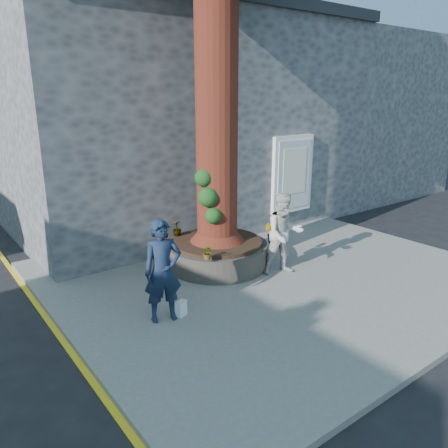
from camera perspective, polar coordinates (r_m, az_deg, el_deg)
ground at (r=8.32m, az=2.86°, el=-11.48°), size 120.00×120.00×0.00m
pavement at (r=9.87m, az=5.90°, el=-6.47°), size 9.00×8.00×0.12m
yellow_line at (r=7.87m, az=-20.21°, el=-14.32°), size 0.10×30.00×0.01m
stone_shop at (r=14.73m, az=-7.64°, el=13.54°), size 10.30×8.30×6.30m
neighbour_shop at (r=19.92m, az=13.42°, el=13.56°), size 6.00×8.00×6.00m
planter at (r=10.04m, az=-0.87°, el=-3.80°), size 2.30×2.30×0.60m
man at (r=7.53m, az=-7.99°, el=-6.12°), size 0.75×0.59×1.81m
woman at (r=9.50m, az=7.85°, el=-1.27°), size 1.06×0.95×1.80m
shopping_bag at (r=7.93m, az=-5.61°, el=-10.92°), size 0.23×0.19×0.28m
plant_a at (r=10.13m, az=-7.61°, el=-0.88°), size 0.21×0.18×0.35m
plant_b at (r=9.76m, az=6.11°, el=-1.22°), size 0.32×0.32×0.44m
plant_c at (r=10.27m, az=-6.16°, el=-0.55°), size 0.25×0.25×0.36m
plant_d at (r=8.77m, az=-2.11°, el=-3.73°), size 0.35×0.35×0.29m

